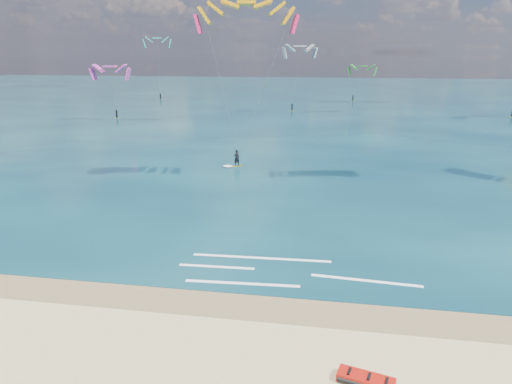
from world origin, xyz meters
TOP-DOWN VIEW (x-y plane):
  - ground at (0.00, 40.00)m, footprint 320.00×320.00m
  - wet_sand_strip at (0.00, 3.00)m, footprint 320.00×2.40m
  - sea at (0.00, 104.00)m, footprint 320.00×200.00m
  - packed_kite_mid at (5.16, -1.39)m, footprint 2.35×1.50m
  - kitesurfer_main at (-4.49, 25.68)m, footprint 9.51×8.95m
  - shoreline_foam at (0.83, 6.64)m, footprint 12.82×3.64m
  - distant_kites at (-6.11, 77.12)m, footprint 80.24×39.33m

SIDE VIEW (x-z plane):
  - ground at x=0.00m, z-range 0.00..0.00m
  - packed_kite_mid at x=5.16m, z-range -0.18..0.18m
  - wet_sand_strip at x=0.00m, z-range 0.00..0.01m
  - sea at x=0.00m, z-range 0.00..0.04m
  - shoreline_foam at x=0.83m, z-range 0.04..0.05m
  - distant_kites at x=-6.11m, z-range -1.41..12.96m
  - kitesurfer_main at x=-4.49m, z-range 0.19..16.80m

